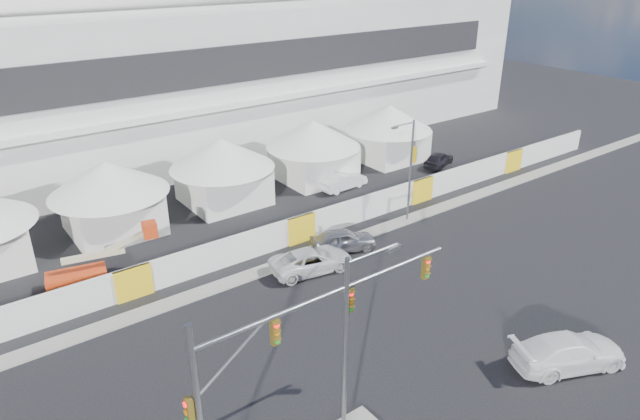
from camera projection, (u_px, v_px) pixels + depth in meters
ground at (372, 392)px, 26.60m from camera, size 160.00×160.00×0.00m
far_curb at (455, 203)px, 46.54m from camera, size 80.00×1.20×0.12m
stadium at (170, 52)px, 57.77m from camera, size 80.00×24.80×21.98m
tent_row at (169, 178)px, 43.13m from camera, size 53.40×8.40×5.40m
hoarding_fence at (300, 229)px, 40.04m from camera, size 70.00×0.25×2.00m
scaffold_tower at (456, 57)px, 75.34m from camera, size 4.40×4.40×12.00m
sedan_silver at (343, 240)px, 38.96m from camera, size 3.33×4.92×1.55m
pickup_curb at (311, 260)px, 36.47m from camera, size 3.34×5.71×1.49m
pickup_near at (569, 351)px, 28.02m from camera, size 4.41×6.25×1.68m
lot_car_a at (343, 181)px, 49.10m from camera, size 1.82×4.55×1.47m
lot_car_b at (439, 159)px, 54.33m from camera, size 2.95×4.44×1.40m
traffic_mast at (259, 382)px, 20.44m from camera, size 11.86×0.78×8.07m
streetlight_median at (350, 349)px, 20.97m from camera, size 2.55×0.26×9.20m
streetlight_curb at (409, 164)px, 41.60m from camera, size 2.34×0.53×7.91m
boom_lift at (87, 271)px, 34.91m from camera, size 7.00×2.23×3.47m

